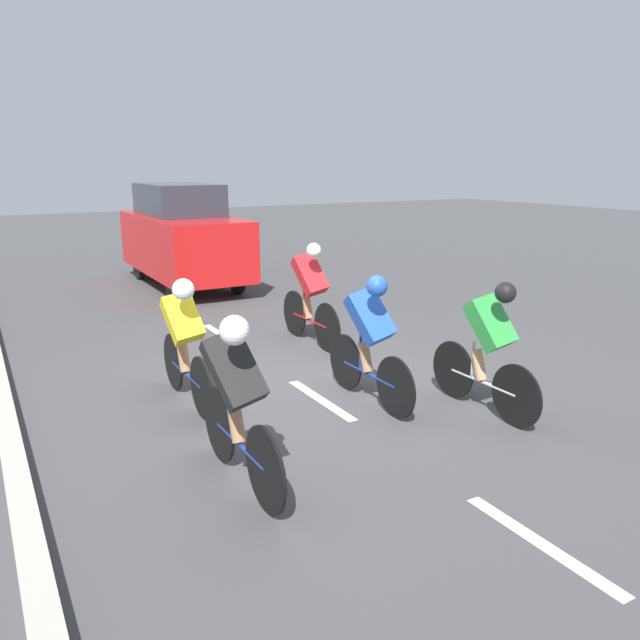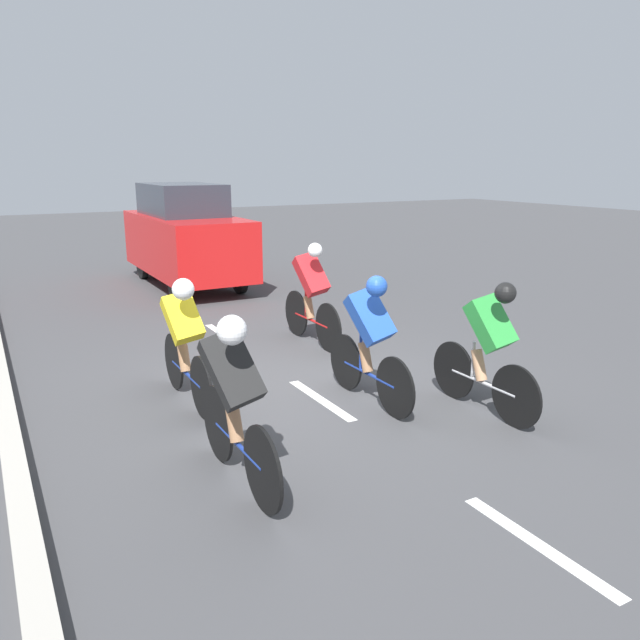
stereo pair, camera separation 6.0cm
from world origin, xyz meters
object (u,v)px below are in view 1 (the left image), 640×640
cyclist_red (310,292)px  cyclist_green (488,344)px  support_car (183,236)px  cyclist_black (236,397)px  cyclist_blue (370,336)px  cyclist_yellow (184,338)px

cyclist_red → cyclist_green: cyclist_red is taller
cyclist_red → support_car: (0.20, -5.44, 0.30)m
cyclist_green → cyclist_black: (2.93, 0.19, 0.03)m
cyclist_red → cyclist_black: cyclist_red is taller
cyclist_blue → cyclist_yellow: bearing=-29.4°
cyclist_blue → support_car: (-0.38, -7.88, 0.30)m
cyclist_yellow → cyclist_green: cyclist_green is taller
cyclist_red → cyclist_green: size_ratio=1.06×
cyclist_yellow → cyclist_green: size_ratio=1.04×
cyclist_yellow → cyclist_blue: cyclist_blue is taller
cyclist_green → support_car: support_car is taller
cyclist_black → support_car: (-2.35, -8.89, 0.28)m
cyclist_red → cyclist_yellow: bearing=31.4°
cyclist_yellow → cyclist_blue: size_ratio=1.01×
cyclist_blue → cyclist_red: cyclist_red is taller
cyclist_yellow → cyclist_black: 2.02m
cyclist_green → cyclist_red: bearing=-83.5°
cyclist_blue → support_car: size_ratio=0.39×
cyclist_green → cyclist_black: size_ratio=0.95×
cyclist_yellow → cyclist_green: 3.28m
cyclist_yellow → support_car: support_car is taller
cyclist_yellow → cyclist_black: size_ratio=1.00×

